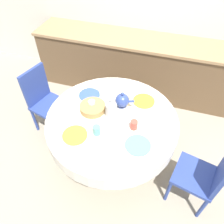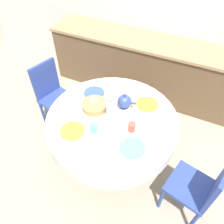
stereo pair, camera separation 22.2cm
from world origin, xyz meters
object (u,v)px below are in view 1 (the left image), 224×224
at_px(chair_right, 44,99).
at_px(coffee_carafe, 111,109).
at_px(chair_left, 206,175).
at_px(teapot, 122,100).

relative_size(chair_right, coffee_carafe, 3.69).
relative_size(chair_left, chair_right, 1.00).
bearing_deg(chair_left, chair_right, 89.25).
height_order(chair_right, coffee_carafe, coffee_carafe).
xyz_separation_m(chair_left, coffee_carafe, (-1.03, 0.25, 0.35)).
bearing_deg(chair_right, teapot, 100.84).
height_order(chair_right, teapot, teapot).
bearing_deg(chair_left, teapot, 79.00).
distance_m(coffee_carafe, teapot, 0.20).
relative_size(coffee_carafe, teapot, 1.18).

